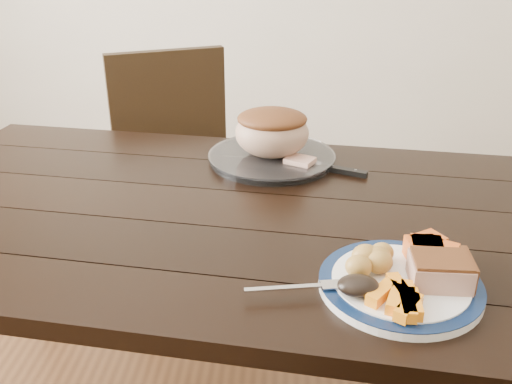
# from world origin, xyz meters

# --- Properties ---
(dining_table) EXTENTS (1.69, 1.08, 0.75)m
(dining_table) POSITION_xyz_m (-0.00, 0.00, 0.66)
(dining_table) COLOR black
(dining_table) RESTS_ON ground
(chair_far) EXTENTS (0.56, 0.56, 0.93)m
(chair_far) POSITION_xyz_m (-0.25, 0.73, 0.52)
(chair_far) COLOR black
(chair_far) RESTS_ON ground
(dinner_plate) EXTENTS (0.28, 0.28, 0.02)m
(dinner_plate) POSITION_xyz_m (0.35, -0.29, 0.76)
(dinner_plate) COLOR white
(dinner_plate) RESTS_ON dining_table
(plate_rim) EXTENTS (0.28, 0.28, 0.02)m
(plate_rim) POSITION_xyz_m (0.35, -0.29, 0.77)
(plate_rim) COLOR #0C1C3C
(plate_rim) RESTS_ON dinner_plate
(serving_platter) EXTENTS (0.33, 0.33, 0.02)m
(serving_platter) POSITION_xyz_m (0.10, 0.28, 0.76)
(serving_platter) COLOR white
(serving_platter) RESTS_ON dining_table
(pork_slice) EXTENTS (0.10, 0.08, 0.04)m
(pork_slice) POSITION_xyz_m (0.41, -0.30, 0.79)
(pork_slice) COLOR tan
(pork_slice) RESTS_ON dinner_plate
(roasted_potatoes) EXTENTS (0.09, 0.09, 0.04)m
(roasted_potatoes) POSITION_xyz_m (0.30, -0.26, 0.79)
(roasted_potatoes) COLOR gold
(roasted_potatoes) RESTS_ON dinner_plate
(carrot_batons) EXTENTS (0.09, 0.12, 0.02)m
(carrot_batons) POSITION_xyz_m (0.34, -0.37, 0.78)
(carrot_batons) COLOR orange
(carrot_batons) RESTS_ON dinner_plate
(pumpkin_wedges) EXTENTS (0.10, 0.10, 0.04)m
(pumpkin_wedges) POSITION_xyz_m (0.41, -0.22, 0.79)
(pumpkin_wedges) COLOR #F75D1B
(pumpkin_wedges) RESTS_ON dinner_plate
(dark_mushroom) EXTENTS (0.07, 0.05, 0.03)m
(dark_mushroom) POSITION_xyz_m (0.27, -0.34, 0.79)
(dark_mushroom) COLOR black
(dark_mushroom) RESTS_ON dinner_plate
(fork) EXTENTS (0.18, 0.05, 0.00)m
(fork) POSITION_xyz_m (0.18, -0.33, 0.77)
(fork) COLOR silver
(fork) RESTS_ON dinner_plate
(roast_joint) EXTENTS (0.19, 0.17, 0.13)m
(roast_joint) POSITION_xyz_m (0.10, 0.28, 0.83)
(roast_joint) COLOR tan
(roast_joint) RESTS_ON serving_platter
(cut_slice) EXTENTS (0.09, 0.08, 0.02)m
(cut_slice) POSITION_xyz_m (0.18, 0.22, 0.78)
(cut_slice) COLOR tan
(cut_slice) RESTS_ON serving_platter
(carving_knife) EXTENTS (0.30, 0.14, 0.01)m
(carving_knife) POSITION_xyz_m (0.25, 0.23, 0.76)
(carving_knife) COLOR silver
(carving_knife) RESTS_ON dining_table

